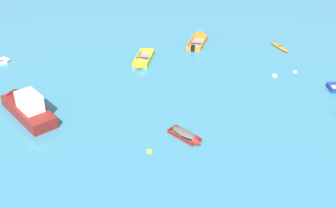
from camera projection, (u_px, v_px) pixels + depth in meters
name	position (u px, v px, depth m)	size (l,w,h in m)	color
rowboat_maroon_outer_right	(189.00, 137.00, 29.43)	(2.36, 2.69, 0.81)	#4C4C51
rowboat_orange_back_row_center	(199.00, 39.00, 44.94)	(2.79, 4.24, 1.31)	gray
rowboat_yellow_near_camera	(141.00, 63.00, 39.77)	(2.36, 4.28, 1.21)	gray
rowboat_white_back_row_left	(1.00, 61.00, 40.32)	(3.20, 1.78, 0.99)	#4C4C51
motor_launch_maroon_center	(26.00, 106.00, 32.11)	(4.96, 6.25, 2.41)	maroon
kayak_orange_near_left	(280.00, 47.00, 43.23)	(1.26, 2.89, 0.27)	orange
mooring_buoy_central	(295.00, 72.00, 38.59)	(0.35, 0.35, 0.35)	silver
mooring_buoy_midfield	(150.00, 152.00, 28.35)	(0.40, 0.40, 0.40)	yellow
mooring_buoy_far_field	(275.00, 76.00, 37.90)	(0.46, 0.46, 0.46)	silver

